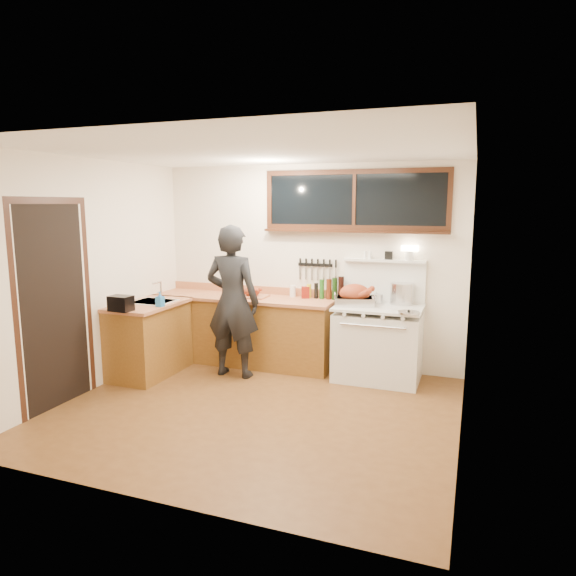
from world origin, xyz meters
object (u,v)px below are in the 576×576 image
at_px(vintage_stove, 378,341).
at_px(roast_turkey, 355,296).
at_px(man, 233,301).
at_px(cutting_board, 252,293).

relative_size(vintage_stove, roast_turkey, 3.01).
relative_size(vintage_stove, man, 0.86).
height_order(man, cutting_board, man).
bearing_deg(vintage_stove, cutting_board, 179.73).
xyz_separation_m(vintage_stove, cutting_board, (-1.66, 0.01, 0.48)).
bearing_deg(roast_turkey, cutting_board, 178.16).
bearing_deg(vintage_stove, roast_turkey, -172.78).
height_order(man, roast_turkey, man).
bearing_deg(roast_turkey, man, -162.38).
xyz_separation_m(man, cutting_board, (0.04, 0.49, 0.02)).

